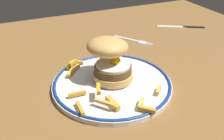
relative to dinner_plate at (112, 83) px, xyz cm
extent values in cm
cube|color=brown|center=(5.97, 4.21, -2.84)|extent=(123.04, 109.51, 4.00)
cylinder|color=silver|center=(0.00, 0.00, -0.24)|extent=(28.97, 28.97, 1.20)
torus|color=navy|center=(0.00, 0.00, 0.36)|extent=(28.57, 28.57, 0.80)
cylinder|color=tan|center=(0.67, 0.92, 1.66)|extent=(9.73, 9.73, 1.80)
cylinder|color=brown|center=(0.67, 0.92, 3.50)|extent=(9.01, 9.01, 1.86)
cylinder|color=white|center=(0.67, 0.92, 4.68)|extent=(8.29, 8.29, 0.50)
ellipsoid|color=yellow|center=(1.42, 1.24, 5.35)|extent=(2.60, 2.60, 1.40)
ellipsoid|color=tan|center=(0.03, 2.70, 8.67)|extent=(14.27, 14.22, 5.41)
cube|color=gold|center=(-5.32, 11.78, 1.13)|extent=(3.52, 2.04, 0.72)
cube|color=#EEBA50|center=(7.91, -8.32, 1.15)|extent=(2.71, 2.72, 0.78)
cube|color=gold|center=(-6.64, 9.01, 1.14)|extent=(3.20, 2.57, 0.76)
cube|color=gold|center=(1.80, -10.95, 1.16)|extent=(2.67, 2.89, 0.78)
cube|color=#ECAE4D|center=(-5.45, -8.55, 1.87)|extent=(3.49, 3.99, 0.74)
cube|color=gold|center=(-6.74, 10.81, 1.17)|extent=(4.06, 3.09, 0.81)
cube|color=gold|center=(-10.37, -7.25, 1.12)|extent=(0.78, 4.25, 0.71)
cube|color=gold|center=(-3.60, -8.48, 1.26)|extent=(1.62, 4.71, 0.99)
cube|color=orange|center=(1.93, -13.27, 1.19)|extent=(3.11, 3.06, 0.84)
cube|color=orange|center=(-9.44, -2.29, 1.14)|extent=(4.08, 0.96, 0.75)
cube|color=gold|center=(-8.14, 7.29, 1.18)|extent=(3.15, 3.58, 0.83)
cube|color=#ECB148|center=(6.23, 6.42, 1.21)|extent=(3.76, 3.40, 0.89)
cube|color=gold|center=(-5.30, -4.79, 2.90)|extent=(1.98, 3.60, 0.86)
cube|color=gold|center=(4.50, 8.38, 1.24)|extent=(3.70, 2.19, 0.95)
cube|color=#C58925|center=(-6.79, 10.23, 2.09)|extent=(2.83, 2.60, 0.88)
cube|color=silver|center=(16.49, 24.60, -0.66)|extent=(6.54, 8.78, 0.36)
cube|color=silver|center=(19.92, 19.68, -0.66)|extent=(3.18, 3.23, 0.32)
cube|color=silver|center=(21.79, 18.30, -0.66)|extent=(1.59, 2.12, 0.28)
cube|color=silver|center=(21.38, 18.02, -0.66)|extent=(1.59, 2.12, 0.28)
cube|color=silver|center=(20.97, 17.73, -0.66)|extent=(1.59, 2.12, 0.28)
cube|color=silver|center=(20.56, 17.44, -0.66)|extent=(1.59, 2.12, 0.28)
cube|color=black|center=(45.12, 24.09, -0.54)|extent=(7.52, 5.06, 0.70)
cube|color=silver|center=(37.77, 28.37, -0.64)|extent=(10.41, 7.09, 0.24)
camera|label=1|loc=(-20.39, -46.27, 33.48)|focal=39.80mm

